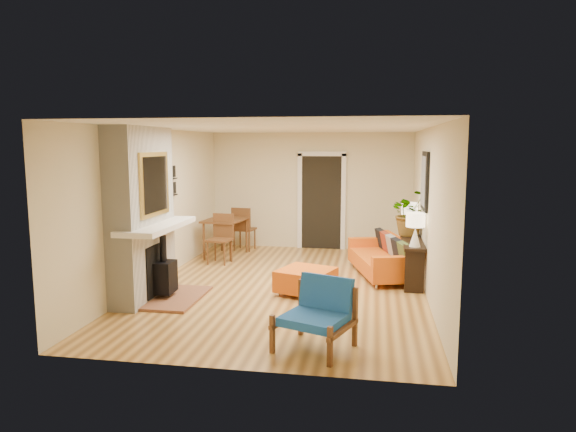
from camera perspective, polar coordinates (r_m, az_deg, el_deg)
name	(u,v)px	position (r m, az deg, el deg)	size (l,w,h in m)	color
room_shell	(335,197)	(10.89, 5.29, 2.15)	(6.50, 6.50, 6.50)	tan
fireplace	(144,218)	(8.02, -15.73, -0.20)	(1.09, 1.68, 2.60)	white
sofa	(385,258)	(9.39, 10.75, -4.57)	(1.27, 2.01, 0.74)	silver
ottoman	(306,280)	(8.13, 2.01, -7.08)	(0.99, 0.99, 0.39)	silver
blue_chair	(319,310)	(6.05, 3.44, -10.39)	(0.99, 0.98, 0.81)	brown
dining_table	(229,226)	(10.82, -6.56, -1.14)	(0.90, 1.83, 0.97)	brown
console_table	(411,247)	(9.16, 13.54, -3.35)	(0.34, 1.85, 0.72)	black
lamp_near	(415,226)	(8.36, 13.97, -1.05)	(0.30, 0.30, 0.54)	white
lamp_far	(409,213)	(9.80, 13.35, 0.27)	(0.30, 0.30, 0.54)	white
houseplant	(411,213)	(9.36, 13.47, 0.37)	(0.74, 0.64, 0.82)	#1E5919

